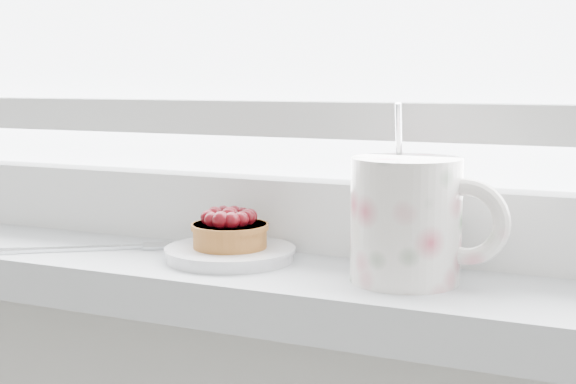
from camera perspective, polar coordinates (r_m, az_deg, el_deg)
The scene contains 4 objects.
saucer at distance 0.76m, azimuth -4.14°, elevation -4.39°, with size 0.12×0.12×0.01m, color white.
raspberry_tart at distance 0.76m, azimuth -4.16°, elevation -2.69°, with size 0.07×0.07×0.04m.
floral_mug at distance 0.68m, azimuth 8.67°, elevation -1.80°, with size 0.13×0.09×0.15m.
fork at distance 0.83m, azimuth -12.97°, elevation -3.88°, with size 0.18×0.13×0.00m.
Camera 1 is at (0.27, 1.24, 1.11)m, focal length 50.00 mm.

